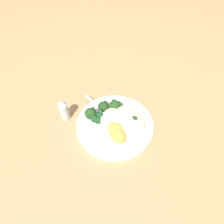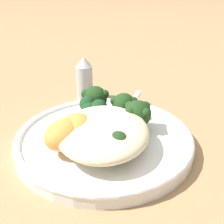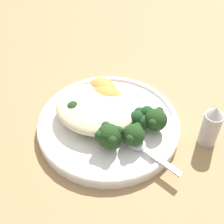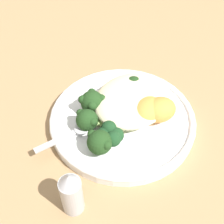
% 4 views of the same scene
% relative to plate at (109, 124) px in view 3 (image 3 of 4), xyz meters
% --- Properties ---
extents(ground_plane, '(4.00, 4.00, 0.00)m').
position_rel_plate_xyz_m(ground_plane, '(-0.00, 0.01, -0.01)').
color(ground_plane, '#9E7A51').
extents(plate, '(0.25, 0.25, 0.02)m').
position_rel_plate_xyz_m(plate, '(0.00, 0.00, 0.00)').
color(plate, white).
rests_on(plate, ground_plane).
extents(quinoa_mound, '(0.14, 0.12, 0.04)m').
position_rel_plate_xyz_m(quinoa_mound, '(-0.03, -0.00, 0.03)').
color(quinoa_mound, beige).
rests_on(quinoa_mound, plate).
extents(broccoli_stalk_0, '(0.09, 0.07, 0.04)m').
position_rel_plate_xyz_m(broccoli_stalk_0, '(-0.05, -0.01, 0.03)').
color(broccoli_stalk_0, '#8EB25B').
rests_on(broccoli_stalk_0, plate).
extents(broccoli_stalk_1, '(0.05, 0.10, 0.03)m').
position_rel_plate_xyz_m(broccoli_stalk_1, '(-0.01, -0.02, 0.02)').
color(broccoli_stalk_1, '#8EB25B').
rests_on(broccoli_stalk_1, plate).
extents(broccoli_stalk_2, '(0.06, 0.11, 0.04)m').
position_rel_plate_xyz_m(broccoli_stalk_2, '(0.02, -0.04, 0.03)').
color(broccoli_stalk_2, '#8EB25B').
rests_on(broccoli_stalk_2, plate).
extents(broccoli_stalk_3, '(0.10, 0.09, 0.04)m').
position_rel_plate_xyz_m(broccoli_stalk_3, '(0.05, -0.02, 0.03)').
color(broccoli_stalk_3, '#8EB25B').
rests_on(broccoli_stalk_3, plate).
extents(broccoli_stalk_4, '(0.12, 0.05, 0.04)m').
position_rel_plate_xyz_m(broccoli_stalk_4, '(0.07, 0.02, 0.03)').
color(broccoli_stalk_4, '#8EB25B').
rests_on(broccoli_stalk_4, plate).
extents(sweet_potato_chunk_0, '(0.07, 0.05, 0.04)m').
position_rel_plate_xyz_m(sweet_potato_chunk_0, '(-0.02, 0.03, 0.03)').
color(sweet_potato_chunk_0, orange).
rests_on(sweet_potato_chunk_0, plate).
extents(sweet_potato_chunk_1, '(0.07, 0.07, 0.04)m').
position_rel_plate_xyz_m(sweet_potato_chunk_1, '(-0.04, 0.05, 0.03)').
color(sweet_potato_chunk_1, orange).
rests_on(sweet_potato_chunk_1, plate).
extents(kale_tuft, '(0.04, 0.05, 0.03)m').
position_rel_plate_xyz_m(kale_tuft, '(0.05, 0.02, 0.03)').
color(kale_tuft, '#193D1E').
rests_on(kale_tuft, plate).
extents(spoon, '(0.11, 0.05, 0.01)m').
position_rel_plate_xyz_m(spoon, '(0.07, -0.03, 0.01)').
color(spoon, '#B7B7BC').
rests_on(spoon, plate).
extents(salt_shaker, '(0.03, 0.03, 0.08)m').
position_rel_plate_xyz_m(salt_shaker, '(0.16, 0.05, 0.03)').
color(salt_shaker, '#B2B2B7').
rests_on(salt_shaker, ground_plane).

